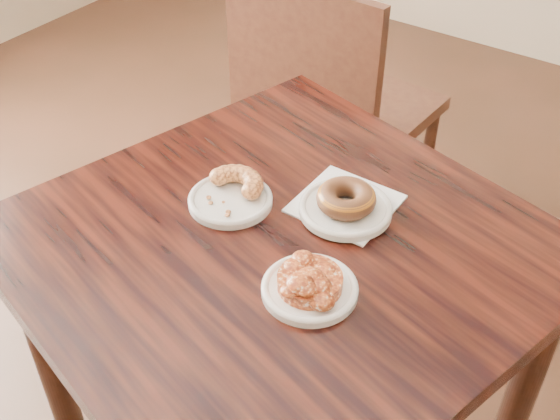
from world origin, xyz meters
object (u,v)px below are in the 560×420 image
Objects in this scene: chair_far at (342,110)px; cruller_fragment at (230,190)px; cafe_table at (280,379)px; apple_fritter at (310,279)px; glazed_donut at (346,198)px.

cruller_fragment is at bearing 109.22° from chair_far.
cruller_fragment is at bearing -178.39° from cafe_table.
cafe_table is at bearing 116.41° from chair_far.
cafe_table is 5.73× the size of apple_fritter.
apple_fritter is 1.18× the size of cruller_fragment.
chair_far reaches higher than apple_fritter.
glazed_donut is 0.73× the size of apple_fritter.
apple_fritter is at bearing -23.57° from cruller_fragment.
apple_fritter is (0.05, -0.19, -0.01)m from glazed_donut.
glazed_donut is at bearing 81.75° from cafe_table.
glazed_donut reaches higher than cafe_table.
cafe_table is at bearing 145.56° from apple_fritter.
chair_far is 6.35× the size of apple_fritter.
glazed_donut is at bearing 105.08° from apple_fritter.
glazed_donut is 0.87× the size of cruller_fragment.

